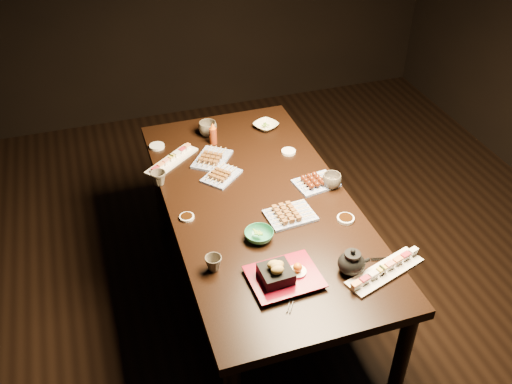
% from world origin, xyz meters
% --- Properties ---
extents(ground, '(5.00, 5.00, 0.00)m').
position_xyz_m(ground, '(0.00, 0.00, 0.00)').
color(ground, black).
rests_on(ground, ground).
extents(dining_table, '(1.18, 1.92, 0.75)m').
position_xyz_m(dining_table, '(-0.29, 0.13, 0.38)').
color(dining_table, black).
rests_on(dining_table, ground).
extents(sushi_platter_near, '(0.39, 0.22, 0.05)m').
position_xyz_m(sushi_platter_near, '(0.06, -0.51, 0.77)').
color(sushi_platter_near, white).
rests_on(sushi_platter_near, dining_table).
extents(sushi_platter_far, '(0.33, 0.29, 0.04)m').
position_xyz_m(sushi_platter_far, '(-0.64, 0.61, 0.77)').
color(sushi_platter_far, white).
rests_on(sushi_platter_far, dining_table).
extents(yakitori_plate_center, '(0.24, 0.24, 0.05)m').
position_xyz_m(yakitori_plate_center, '(-0.42, 0.39, 0.78)').
color(yakitori_plate_center, '#828EB6').
rests_on(yakitori_plate_center, dining_table).
extents(yakitori_plate_right, '(0.24, 0.18, 0.06)m').
position_xyz_m(yakitori_plate_right, '(-0.19, -0.03, 0.78)').
color(yakitori_plate_right, '#828EB6').
rests_on(yakitori_plate_right, dining_table).
extents(yakitori_plate_left, '(0.27, 0.28, 0.06)m').
position_xyz_m(yakitori_plate_left, '(-0.43, 0.56, 0.78)').
color(yakitori_plate_left, '#828EB6').
rests_on(yakitori_plate_left, dining_table).
extents(tsukune_plate, '(0.24, 0.19, 0.05)m').
position_xyz_m(tsukune_plate, '(0.03, 0.17, 0.78)').
color(tsukune_plate, '#828EB6').
rests_on(tsukune_plate, dining_table).
extents(edamame_bowl_green, '(0.14, 0.14, 0.04)m').
position_xyz_m(edamame_bowl_green, '(-0.38, -0.14, 0.77)').
color(edamame_bowl_green, '#297E57').
rests_on(edamame_bowl_green, dining_table).
extents(edamame_bowl_cream, '(0.18, 0.18, 0.03)m').
position_xyz_m(edamame_bowl_cream, '(-0.03, 0.79, 0.77)').
color(edamame_bowl_cream, '#F8F2CB').
rests_on(edamame_bowl_cream, dining_table).
extents(tempura_tray, '(0.31, 0.25, 0.11)m').
position_xyz_m(tempura_tray, '(-0.36, -0.42, 0.80)').
color(tempura_tray, black).
rests_on(tempura_tray, dining_table).
extents(teacup_near_left, '(0.08, 0.08, 0.07)m').
position_xyz_m(teacup_near_left, '(-0.63, -0.26, 0.78)').
color(teacup_near_left, '#524A3F').
rests_on(teacup_near_left, dining_table).
extents(teacup_mid_right, '(0.10, 0.10, 0.08)m').
position_xyz_m(teacup_mid_right, '(0.10, 0.13, 0.79)').
color(teacup_mid_right, '#524A3F').
rests_on(teacup_mid_right, dining_table).
extents(teacup_far_left, '(0.10, 0.10, 0.07)m').
position_xyz_m(teacup_far_left, '(-0.74, 0.43, 0.79)').
color(teacup_far_left, '#524A3F').
rests_on(teacup_far_left, dining_table).
extents(teacup_far_right, '(0.12, 0.12, 0.08)m').
position_xyz_m(teacup_far_right, '(-0.38, 0.83, 0.79)').
color(teacup_far_right, '#524A3F').
rests_on(teacup_far_right, dining_table).
extents(teapot, '(0.17, 0.17, 0.12)m').
position_xyz_m(teapot, '(-0.07, -0.46, 0.81)').
color(teapot, black).
rests_on(teapot, dining_table).
extents(condiment_bottle, '(0.05, 0.05, 0.13)m').
position_xyz_m(condiment_bottle, '(-0.37, 0.73, 0.82)').
color(condiment_bottle, maroon).
rests_on(condiment_bottle, dining_table).
extents(sauce_dish_west, '(0.09, 0.09, 0.01)m').
position_xyz_m(sauce_dish_west, '(-0.67, 0.11, 0.76)').
color(sauce_dish_west, white).
rests_on(sauce_dish_west, dining_table).
extents(sauce_dish_east, '(0.10, 0.10, 0.01)m').
position_xyz_m(sauce_dish_east, '(0.00, 0.50, 0.76)').
color(sauce_dish_east, white).
rests_on(sauce_dish_east, dining_table).
extents(sauce_dish_se, '(0.11, 0.11, 0.01)m').
position_xyz_m(sauce_dish_se, '(0.05, -0.14, 0.76)').
color(sauce_dish_se, white).
rests_on(sauce_dish_se, dining_table).
extents(sauce_dish_nw, '(0.09, 0.09, 0.02)m').
position_xyz_m(sauce_dish_nw, '(-0.69, 0.78, 0.76)').
color(sauce_dish_nw, white).
rests_on(sauce_dish_nw, dining_table).
extents(chopsticks_near, '(0.14, 0.20, 0.01)m').
position_xyz_m(chopsticks_near, '(-0.35, -0.50, 0.75)').
color(chopsticks_near, black).
rests_on(chopsticks_near, dining_table).
extents(chopsticks_se, '(0.20, 0.07, 0.01)m').
position_xyz_m(chopsticks_se, '(0.14, -0.45, 0.75)').
color(chopsticks_se, black).
rests_on(chopsticks_se, dining_table).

